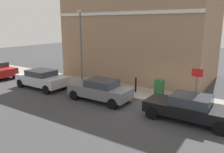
{
  "coord_description": "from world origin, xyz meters",
  "views": [
    {
      "loc": [
        -11.94,
        -5.05,
        4.8
      ],
      "look_at": [
        1.0,
        3.43,
        1.2
      ],
      "focal_mm": 36.08,
      "sensor_mm": 36.0,
      "label": 1
    }
  ],
  "objects_px": {
    "car_grey": "(100,90)",
    "street_sign": "(197,82)",
    "car_black": "(189,108)",
    "car_silver": "(42,78)",
    "utility_cabinet": "(159,89)",
    "bollard_near_cabinet": "(136,84)",
    "lamppost": "(81,44)"
  },
  "relations": [
    {
      "from": "car_grey",
      "to": "street_sign",
      "type": "relative_size",
      "value": 1.77
    },
    {
      "from": "street_sign",
      "to": "car_grey",
      "type": "bearing_deg",
      "value": 106.23
    },
    {
      "from": "car_black",
      "to": "car_grey",
      "type": "relative_size",
      "value": 1.07
    },
    {
      "from": "car_silver",
      "to": "utility_cabinet",
      "type": "xyz_separation_m",
      "value": [
        2.5,
        -8.5,
        -0.07
      ]
    },
    {
      "from": "car_black",
      "to": "bollard_near_cabinet",
      "type": "bearing_deg",
      "value": -30.4
    },
    {
      "from": "street_sign",
      "to": "bollard_near_cabinet",
      "type": "bearing_deg",
      "value": 77.26
    },
    {
      "from": "car_grey",
      "to": "car_silver",
      "type": "relative_size",
      "value": 0.98
    },
    {
      "from": "car_black",
      "to": "lamppost",
      "type": "xyz_separation_m",
      "value": [
        2.42,
        9.15,
        2.6
      ]
    },
    {
      "from": "car_grey",
      "to": "car_silver",
      "type": "distance_m",
      "value": 5.51
    },
    {
      "from": "car_black",
      "to": "car_grey",
      "type": "bearing_deg",
      "value": 0.06
    },
    {
      "from": "car_grey",
      "to": "car_silver",
      "type": "bearing_deg",
      "value": 0.36
    },
    {
      "from": "car_grey",
      "to": "lamppost",
      "type": "xyz_separation_m",
      "value": [
        2.41,
        3.59,
        2.57
      ]
    },
    {
      "from": "car_grey",
      "to": "utility_cabinet",
      "type": "height_order",
      "value": "car_grey"
    },
    {
      "from": "car_black",
      "to": "bollard_near_cabinet",
      "type": "distance_m",
      "value": 5.05
    },
    {
      "from": "lamppost",
      "to": "car_silver",
      "type": "bearing_deg",
      "value": 141.83
    },
    {
      "from": "street_sign",
      "to": "car_black",
      "type": "bearing_deg",
      "value": -176.94
    },
    {
      "from": "lamppost",
      "to": "bollard_near_cabinet",
      "type": "bearing_deg",
      "value": -88.23
    },
    {
      "from": "car_silver",
      "to": "street_sign",
      "type": "distance_m",
      "value": 11.15
    },
    {
      "from": "car_silver",
      "to": "street_sign",
      "type": "bearing_deg",
      "value": -170.45
    },
    {
      "from": "car_black",
      "to": "lamppost",
      "type": "height_order",
      "value": "lamppost"
    },
    {
      "from": "car_grey",
      "to": "street_sign",
      "type": "height_order",
      "value": "street_sign"
    },
    {
      "from": "car_black",
      "to": "bollard_near_cabinet",
      "type": "height_order",
      "value": "car_black"
    },
    {
      "from": "car_silver",
      "to": "lamppost",
      "type": "relative_size",
      "value": 0.73
    },
    {
      "from": "car_grey",
      "to": "car_silver",
      "type": "xyz_separation_m",
      "value": [
        -0.04,
        5.51,
        0.01
      ]
    },
    {
      "from": "car_black",
      "to": "street_sign",
      "type": "height_order",
      "value": "street_sign"
    },
    {
      "from": "car_silver",
      "to": "car_grey",
      "type": "bearing_deg",
      "value": -178.5
    },
    {
      "from": "car_black",
      "to": "car_grey",
      "type": "height_order",
      "value": "car_grey"
    },
    {
      "from": "utility_cabinet",
      "to": "lamppost",
      "type": "xyz_separation_m",
      "value": [
        -0.05,
        6.58,
        2.62
      ]
    },
    {
      "from": "car_silver",
      "to": "utility_cabinet",
      "type": "relative_size",
      "value": 3.64
    },
    {
      "from": "utility_cabinet",
      "to": "street_sign",
      "type": "height_order",
      "value": "street_sign"
    },
    {
      "from": "utility_cabinet",
      "to": "street_sign",
      "type": "bearing_deg",
      "value": -109.13
    },
    {
      "from": "lamppost",
      "to": "car_black",
      "type": "bearing_deg",
      "value": -104.82
    }
  ]
}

